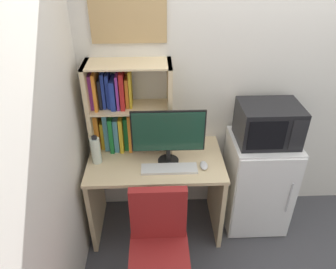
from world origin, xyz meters
The scene contains 11 objects.
wall_back centered at (0.40, 0.02, 1.30)m, with size 6.40×0.04×2.60m, color silver.
desk centered at (-1.00, -0.32, 0.52)m, with size 1.10×0.64×0.77m.
hutch_bookshelf centered at (-1.28, -0.12, 1.13)m, with size 0.66×0.28×0.75m.
monitor centered at (-0.90, -0.36, 1.03)m, with size 0.57×0.17×0.46m.
keyboard centered at (-0.89, -0.47, 0.78)m, with size 0.44×0.13×0.02m, color silver.
computer_mouse centered at (-0.62, -0.45, 0.79)m, with size 0.06×0.11×0.03m, color silver.
water_bottle centered at (-1.47, -0.34, 0.88)m, with size 0.08×0.08×0.24m.
mini_fridge centered at (-0.10, -0.27, 0.45)m, with size 0.53×0.51×0.89m.
microwave centered at (-0.10, -0.27, 1.05)m, with size 0.48×0.37×0.32m.
desk_chair centered at (-0.99, -1.00, 0.42)m, with size 0.47×0.47×0.93m.
wall_corkboard centered at (-1.17, -0.01, 1.88)m, with size 0.56×0.02×0.51m, color tan.
Camera 1 is at (-0.99, -2.43, 2.32)m, focal length 34.15 mm.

